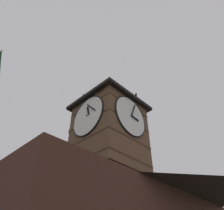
% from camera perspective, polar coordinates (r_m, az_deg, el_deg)
% --- Properties ---
extents(clock_tower, '(4.83, 4.83, 7.97)m').
position_cam_1_polar(clock_tower, '(16.45, -0.75, -6.77)').
color(clock_tower, brown).
rests_on(clock_tower, building_main).
extents(pine_tree_behind, '(7.04, 7.04, 18.54)m').
position_cam_1_polar(pine_tree_behind, '(19.95, -9.88, -21.41)').
color(pine_tree_behind, '#473323').
rests_on(pine_tree_behind, ground_plane).
extents(flying_bird_high, '(0.50, 0.45, 0.13)m').
position_cam_1_polar(flying_bird_high, '(23.78, 6.16, 2.62)').
color(flying_bird_high, black).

